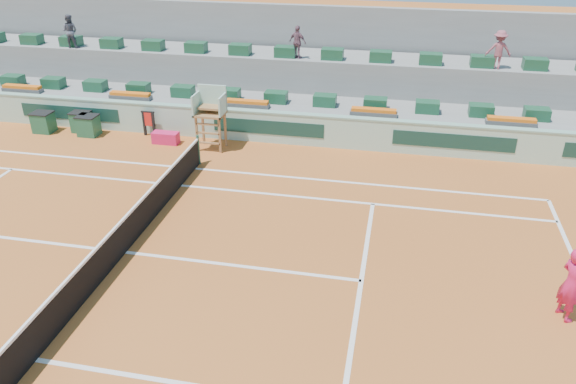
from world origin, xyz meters
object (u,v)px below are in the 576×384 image
at_px(umpire_chair, 211,109).
at_px(player_bag, 166,138).
at_px(drink_cooler_a, 88,125).
at_px(tennis_player, 572,284).

bearing_deg(umpire_chair, player_bag, 179.58).
xyz_separation_m(umpire_chair, drink_cooler_a, (-5.33, 0.19, -1.12)).
height_order(umpire_chair, tennis_player, umpire_chair).
xyz_separation_m(player_bag, drink_cooler_a, (-3.39, 0.17, 0.19)).
height_order(player_bag, tennis_player, tennis_player).
height_order(player_bag, drink_cooler_a, drink_cooler_a).
height_order(drink_cooler_a, tennis_player, tennis_player).
distance_m(player_bag, drink_cooler_a, 3.40).
distance_m(player_bag, umpire_chair, 2.35).
xyz_separation_m(drink_cooler_a, tennis_player, (16.39, -8.11, 0.51)).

